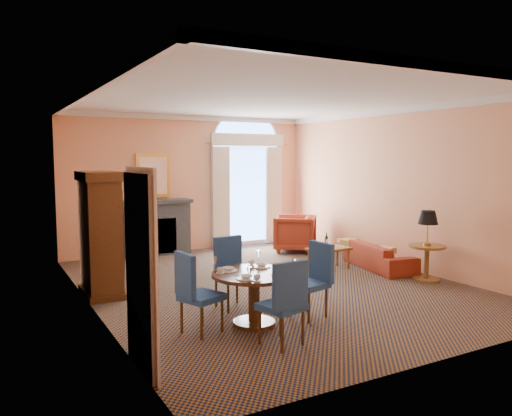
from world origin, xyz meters
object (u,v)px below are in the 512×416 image
sofa (379,256)px  armchair (295,233)px  coffee_table (329,249)px  dining_table (254,286)px  armoire (100,236)px  side_table (427,238)px

sofa → armchair: bearing=21.5°
sofa → armchair: (-0.46, 2.37, 0.17)m
armchair → coffee_table: 1.99m
dining_table → coffee_table: (2.89, 2.19, -0.13)m
sofa → coffee_table: bearing=75.1°
armoire → side_table: armoire is taller
armoire → sofa: size_ratio=1.14×
armoire → coffee_table: bearing=-3.8°
armoire → coffee_table: size_ratio=2.27×
sofa → dining_table: bearing=125.3°
sofa → armoire: bearing=92.7°
armoire → armchair: size_ratio=2.11×
side_table → armoire: bearing=160.5°
dining_table → armchair: dining_table is taller
dining_table → side_table: bearing=8.8°
armoire → side_table: (5.32, -1.89, -0.18)m
coffee_table → side_table: 1.91m
armchair → coffee_table: size_ratio=1.07×
sofa → side_table: side_table is taller
armchair → coffee_table: armchair is taller
dining_table → sofa: bearing=24.6°
sofa → side_table: bearing=-166.8°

